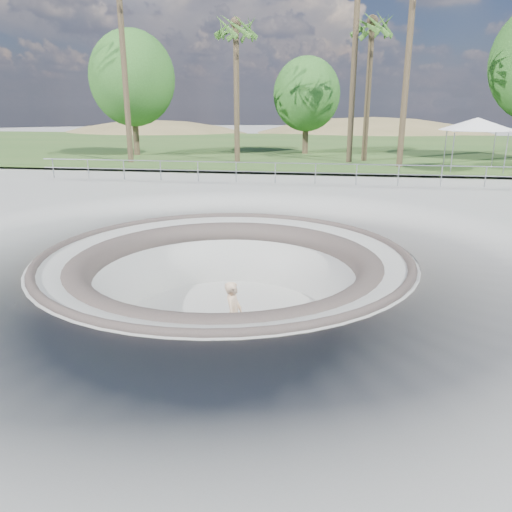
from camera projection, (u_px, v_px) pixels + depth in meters
The scene contains 12 objects.
ground at pixel (225, 254), 13.85m from camera, with size 180.00×180.00×0.00m, color #A3A39E.
skate_bowl at pixel (226, 315), 14.39m from camera, with size 14.00×14.00×4.10m.
grass_strip at pixel (303, 146), 45.91m from camera, with size 180.00×36.00×0.12m.
distant_hills at pixel (339, 186), 69.38m from camera, with size 103.20×45.00×28.60m.
safety_railing at pixel (275, 173), 24.99m from camera, with size 25.00×0.06×1.03m.
skateboard at pixel (234, 347), 12.48m from camera, with size 0.90×0.38×0.09m.
skater at pixel (234, 315), 12.22m from camera, with size 0.63×0.41×1.73m, color #D8B28C.
canopy_white at pixel (477, 124), 28.44m from camera, with size 5.86×5.86×2.96m.
palm_b at pixel (236, 32), 31.08m from camera, with size 2.60×2.60×9.43m.
palm_d at pixel (372, 30), 31.55m from camera, with size 2.60×2.60×9.64m.
bushy_tree_left at pixel (132, 79), 36.04m from camera, with size 6.20×5.64×8.95m.
bushy_tree_mid at pixel (306, 94), 37.44m from camera, with size 5.01×4.55×7.22m.
Camera 1 is at (2.86, -12.97, 4.02)m, focal length 35.00 mm.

